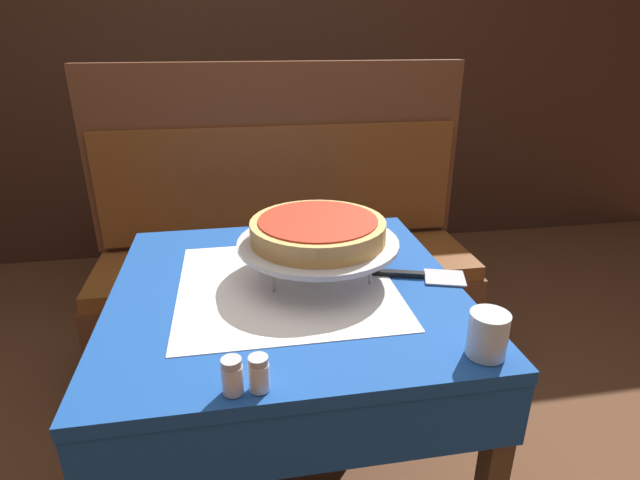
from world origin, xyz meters
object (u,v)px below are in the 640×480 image
salt_shaker (232,376)px  dining_table_front (288,321)px  condiment_caddy (184,141)px  booth_bench (287,282)px  dining_table_rear (198,175)px  pepper_shaker (259,373)px  deep_dish_pizza (318,230)px  pizza_server (421,275)px  pizza_pan_stand (318,244)px  water_glass_near (488,334)px

salt_shaker → dining_table_front: bearing=70.6°
salt_shaker → condiment_caddy: 1.97m
booth_bench → dining_table_rear: bearing=117.0°
dining_table_rear → pepper_shaker: size_ratio=11.35×
dining_table_rear → pepper_shaker: pepper_shaker is taller
deep_dish_pizza → pizza_server: deep_dish_pizza is taller
pizza_pan_stand → booth_bench: bearing=90.7°
dining_table_front → condiment_caddy: condiment_caddy is taller
water_glass_near → pepper_shaker: water_glass_near is taller
pepper_shaker → dining_table_front: bearing=76.9°
booth_bench → water_glass_near: booth_bench is taller
water_glass_near → dining_table_rear: bearing=109.2°
salt_shaker → pizza_pan_stand: bearing=62.3°
booth_bench → condiment_caddy: (-0.44, 0.80, 0.45)m
dining_table_rear → pizza_pan_stand: bearing=-75.3°
pepper_shaker → pizza_pan_stand: bearing=67.4°
dining_table_front → salt_shaker: (-0.13, -0.38, 0.14)m
dining_table_front → water_glass_near: (0.35, -0.36, 0.15)m
water_glass_near → salt_shaker: size_ratio=1.33×
pizza_server → condiment_caddy: condiment_caddy is taller
deep_dish_pizza → salt_shaker: bearing=-117.7°
dining_table_front → booth_bench: booth_bench is taller
water_glass_near → pepper_shaker: bearing=-176.4°
condiment_caddy → dining_table_rear: bearing=-47.1°
pizza_pan_stand → deep_dish_pizza: 0.04m
condiment_caddy → pepper_shaker: bearing=-82.1°
water_glass_near → pepper_shaker: 0.44m
pizza_pan_stand → condiment_caddy: condiment_caddy is taller
dining_table_rear → dining_table_front: bearing=-78.7°
pizza_pan_stand → dining_table_front: bearing=-156.8°
dining_table_front → salt_shaker: size_ratio=12.47×
dining_table_rear → booth_bench: 0.88m
pizza_pan_stand → salt_shaker: bearing=-117.7°
dining_table_front → pepper_shaker: size_ratio=12.72×
water_glass_near → condiment_caddy: condiment_caddy is taller
booth_bench → pepper_shaker: (-0.17, -1.15, 0.43)m
booth_bench → pepper_shaker: booth_bench is taller
dining_table_front → dining_table_rear: (-0.30, 1.51, -0.00)m
pepper_shaker → dining_table_rear: bearing=96.4°
dining_table_rear → deep_dish_pizza: size_ratio=2.25×
dining_table_front → pizza_server: bearing=-3.1°
pizza_pan_stand → salt_shaker: (-0.22, -0.42, -0.05)m
dining_table_rear → pepper_shaker: 1.91m
deep_dish_pizza → water_glass_near: 0.48m
salt_shaker → pepper_shaker: size_ratio=1.02×
deep_dish_pizza → dining_table_front: bearing=-156.8°
pizza_pan_stand → pepper_shaker: pizza_pan_stand is taller
pizza_server → pizza_pan_stand: bearing=167.8°
condiment_caddy → pizza_server: bearing=-66.2°
water_glass_near → deep_dish_pizza: bearing=123.7°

